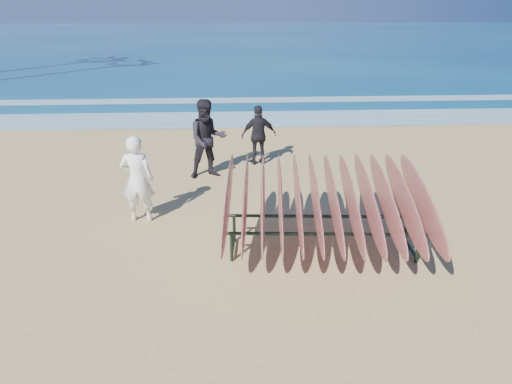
% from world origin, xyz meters
% --- Properties ---
extents(ground, '(120.00, 120.00, 0.00)m').
position_xyz_m(ground, '(0.00, 0.00, 0.00)').
color(ground, tan).
rests_on(ground, ground).
extents(ocean, '(160.00, 160.00, 0.00)m').
position_xyz_m(ocean, '(0.00, 55.00, 0.01)').
color(ocean, navy).
rests_on(ocean, ground).
extents(foam_near, '(160.00, 160.00, 0.00)m').
position_xyz_m(foam_near, '(0.00, 10.00, 0.01)').
color(foam_near, white).
rests_on(foam_near, ground).
extents(foam_far, '(160.00, 160.00, 0.00)m').
position_xyz_m(foam_far, '(0.00, 13.50, 0.01)').
color(foam_far, white).
rests_on(foam_far, ground).
extents(surfboard_rack, '(3.37, 3.03, 1.51)m').
position_xyz_m(surfboard_rack, '(1.08, 0.42, 0.93)').
color(surfboard_rack, black).
rests_on(surfboard_rack, ground).
extents(person_white, '(0.63, 0.44, 1.67)m').
position_xyz_m(person_white, '(-2.15, 1.81, 0.84)').
color(person_white, white).
rests_on(person_white, ground).
extents(person_dark_a, '(1.04, 0.90, 1.86)m').
position_xyz_m(person_dark_a, '(-0.95, 4.14, 0.93)').
color(person_dark_a, black).
rests_on(person_dark_a, ground).
extents(person_dark_b, '(0.93, 0.47, 1.52)m').
position_xyz_m(person_dark_b, '(0.30, 5.03, 0.76)').
color(person_dark_b, black).
rests_on(person_dark_b, ground).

